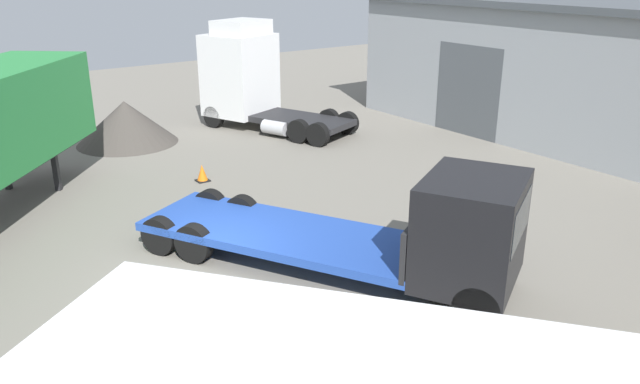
{
  "coord_description": "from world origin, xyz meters",
  "views": [
    {
      "loc": [
        11.63,
        -5.38,
        6.66
      ],
      "look_at": [
        0.61,
        2.68,
        1.6
      ],
      "focal_mm": 35.0,
      "sensor_mm": 36.0,
      "label": 1
    }
  ],
  "objects_px": {
    "tractor_unit_white": "(247,77)",
    "traffic_cone": "(202,174)",
    "gravel_pile": "(126,122)",
    "flatbed_truck_black": "(405,232)",
    "oil_drum": "(94,371)"
  },
  "relations": [
    {
      "from": "tractor_unit_white",
      "to": "flatbed_truck_black",
      "type": "distance_m",
      "value": 15.01
    },
    {
      "from": "oil_drum",
      "to": "traffic_cone",
      "type": "bearing_deg",
      "value": 144.56
    },
    {
      "from": "oil_drum",
      "to": "traffic_cone",
      "type": "xyz_separation_m",
      "value": [
        -8.6,
        6.12,
        -0.19
      ]
    },
    {
      "from": "flatbed_truck_black",
      "to": "traffic_cone",
      "type": "height_order",
      "value": "flatbed_truck_black"
    },
    {
      "from": "tractor_unit_white",
      "to": "traffic_cone",
      "type": "relative_size",
      "value": 12.45
    },
    {
      "from": "traffic_cone",
      "to": "tractor_unit_white",
      "type": "bearing_deg",
      "value": 138.12
    },
    {
      "from": "oil_drum",
      "to": "traffic_cone",
      "type": "height_order",
      "value": "oil_drum"
    },
    {
      "from": "flatbed_truck_black",
      "to": "gravel_pile",
      "type": "height_order",
      "value": "flatbed_truck_black"
    },
    {
      "from": "tractor_unit_white",
      "to": "gravel_pile",
      "type": "distance_m",
      "value": 5.4
    },
    {
      "from": "gravel_pile",
      "to": "traffic_cone",
      "type": "bearing_deg",
      "value": 3.29
    },
    {
      "from": "flatbed_truck_black",
      "to": "gravel_pile",
      "type": "bearing_deg",
      "value": 155.03
    },
    {
      "from": "gravel_pile",
      "to": "oil_drum",
      "type": "bearing_deg",
      "value": -21.85
    },
    {
      "from": "tractor_unit_white",
      "to": "oil_drum",
      "type": "bearing_deg",
      "value": 121.47
    },
    {
      "from": "traffic_cone",
      "to": "flatbed_truck_black",
      "type": "bearing_deg",
      "value": 3.01
    },
    {
      "from": "oil_drum",
      "to": "traffic_cone",
      "type": "relative_size",
      "value": 1.6
    }
  ]
}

